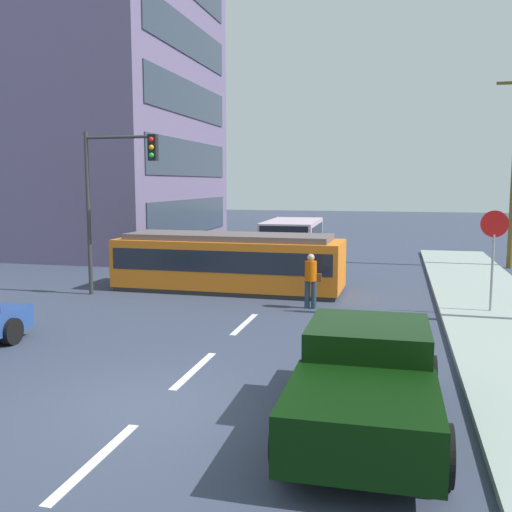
% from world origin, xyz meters
% --- Properties ---
extents(ground_plane, '(120.00, 120.00, 0.00)m').
position_xyz_m(ground_plane, '(0.00, 10.00, 0.00)').
color(ground_plane, '#343C50').
extents(lane_stripe_0, '(0.16, 2.40, 0.01)m').
position_xyz_m(lane_stripe_0, '(0.00, -2.00, 0.01)').
color(lane_stripe_0, silver).
rests_on(lane_stripe_0, ground).
extents(lane_stripe_1, '(0.16, 2.40, 0.01)m').
position_xyz_m(lane_stripe_1, '(0.00, 2.00, 0.01)').
color(lane_stripe_1, silver).
rests_on(lane_stripe_1, ground).
extents(lane_stripe_2, '(0.16, 2.40, 0.01)m').
position_xyz_m(lane_stripe_2, '(0.00, 6.00, 0.01)').
color(lane_stripe_2, silver).
rests_on(lane_stripe_2, ground).
extents(lane_stripe_3, '(0.16, 2.40, 0.01)m').
position_xyz_m(lane_stripe_3, '(0.00, 16.74, 0.01)').
color(lane_stripe_3, silver).
rests_on(lane_stripe_3, ground).
extents(lane_stripe_4, '(0.16, 2.40, 0.01)m').
position_xyz_m(lane_stripe_4, '(0.00, 22.74, 0.01)').
color(lane_stripe_4, silver).
rests_on(lane_stripe_4, ground).
extents(corner_building, '(14.69, 14.04, 22.40)m').
position_xyz_m(corner_building, '(-14.61, 21.90, 11.20)').
color(corner_building, slate).
rests_on(corner_building, ground).
extents(streetcar_tram, '(8.03, 2.65, 2.01)m').
position_xyz_m(streetcar_tram, '(-1.83, 10.74, 1.04)').
color(streetcar_tram, orange).
rests_on(streetcar_tram, ground).
extents(city_bus, '(2.69, 5.67, 1.91)m').
position_xyz_m(city_bus, '(-1.19, 19.93, 1.09)').
color(city_bus, '#BDA4B9').
rests_on(city_bus, ground).
extents(pedestrian_crossing, '(0.50, 0.36, 1.67)m').
position_xyz_m(pedestrian_crossing, '(1.44, 8.42, 0.94)').
color(pedestrian_crossing, '#213447').
rests_on(pedestrian_crossing, ground).
extents(pickup_truck_parked, '(2.31, 5.02, 1.55)m').
position_xyz_m(pickup_truck_parked, '(3.55, -0.03, 0.80)').
color(pickup_truck_parked, black).
rests_on(pickup_truck_parked, ground).
extents(parked_sedan_mid, '(2.09, 4.03, 1.19)m').
position_xyz_m(parked_sedan_mid, '(-5.53, 14.70, 0.62)').
color(parked_sedan_mid, navy).
rests_on(parked_sedan_mid, ground).
extents(stop_sign, '(0.76, 0.07, 2.88)m').
position_xyz_m(stop_sign, '(6.60, 8.70, 2.19)').
color(stop_sign, gray).
rests_on(stop_sign, sidewalk_curb_right).
extents(traffic_light_mast, '(2.60, 0.33, 5.47)m').
position_xyz_m(traffic_light_mast, '(-5.23, 8.87, 3.79)').
color(traffic_light_mast, '#333333').
rests_on(traffic_light_mast, ground).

